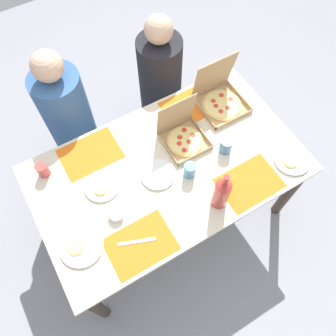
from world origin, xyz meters
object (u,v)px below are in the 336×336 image
Objects in this scene: pizza_box_center at (183,135)px; diner_right_seat at (160,88)px; cup_dark at (43,170)px; cup_clear_right at (190,170)px; condiment_bowl at (117,214)px; plate_middle at (292,160)px; plate_near_left at (158,175)px; soda_bottle at (222,193)px; cup_clear_left at (226,146)px; plate_far_left at (102,187)px; plate_far_right at (81,246)px; diner_left_seat at (72,125)px; pizza_box_corner_left at (220,98)px.

pizza_box_center is 0.25× the size of diner_right_seat.
cup_clear_right is at bearing -30.62° from cup_dark.
cup_clear_right is at bearing 2.01° from condiment_bowl.
plate_middle is 1.07× the size of plate_near_left.
soda_bottle is 0.36m from cup_clear_left.
plate_near_left is at bearing -16.71° from plate_far_left.
plate_middle is at bearing -21.93° from cup_clear_right.
condiment_bowl is (-0.77, -0.05, -0.03)m from cup_clear_left.
plate_far_left reaches higher than plate_near_left.
cup_dark is (-0.74, 0.44, -0.00)m from cup_clear_right.
cup_dark reaches higher than plate_middle.
plate_near_left is at bearing 16.28° from plate_far_right.
soda_bottle reaches higher than condiment_bowl.
diner_left_seat is (0.28, 0.92, -0.21)m from plate_far_right.
condiment_bowl is at bearing -176.41° from cup_clear_left.
cup_dark is 1.08× the size of condiment_bowl.
cup_clear_left is at bearing 3.59° from condiment_bowl.
plate_near_left is 0.41m from soda_bottle.
diner_right_seat is at bearing 106.18° from plate_middle.
diner_left_seat reaches higher than soda_bottle.
diner_left_seat reaches higher than cup_clear_left.
plate_middle is (1.32, -0.16, 0.00)m from plate_far_right.
plate_far_left is at bearing 159.25° from cup_clear_right.
cup_clear_right reaches higher than cup_clear_left.
plate_near_left is 0.45m from cup_clear_left.
soda_bottle is (0.54, -0.42, 0.12)m from plate_far_left.
cup_clear_left reaches higher than condiment_bowl.
plate_far_right is at bearing -173.96° from cup_clear_right.
plate_far_right is at bearing -159.59° from pizza_box_center.
diner_left_seat is at bearing -180.00° from diner_right_seat.
plate_far_left is at bearing 89.44° from condiment_bowl.
diner_left_seat is (-0.45, 0.84, -0.25)m from cup_clear_right.
plate_far_right is 0.36m from plate_far_left.
plate_far_left is 0.17× the size of diner_left_seat.
pizza_box_corner_left reaches higher than cup_clear_left.
cup_dark is 0.52m from condiment_bowl.
plate_middle and plate_far_left have the same top height.
cup_clear_right is (0.73, 0.08, 0.04)m from plate_far_right.
plate_middle is 1.51m from diner_left_seat.
diner_right_seat is (0.44, 0.75, -0.23)m from plate_near_left.
diner_right_seat is at bearing 78.11° from soda_bottle.
diner_left_seat is at bearing 131.95° from pizza_box_center.
plate_middle is 1.10m from condiment_bowl.
plate_far_left is at bearing 168.65° from cup_clear_left.
plate_far_left is 0.52m from cup_clear_right.
pizza_box_corner_left is 3.17× the size of cup_clear_right.
diner_left_seat is (0.04, 0.85, -0.22)m from condiment_bowl.
cup_clear_left is 1.10m from cup_dark.
pizza_box_center reaches higher than cup_dark.
pizza_box_corner_left is 0.72m from soda_bottle.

